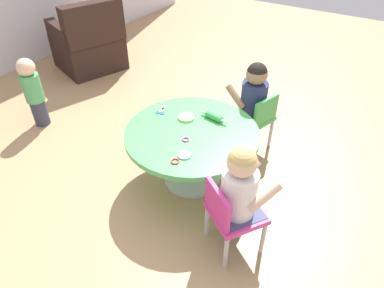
# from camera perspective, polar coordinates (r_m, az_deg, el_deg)

# --- Properties ---
(ground_plane) EXTENTS (10.00, 10.00, 0.00)m
(ground_plane) POSITION_cam_1_polar(r_m,az_deg,el_deg) (2.74, 0.00, -5.78)
(ground_plane) COLOR tan
(craft_table) EXTENTS (0.97, 0.97, 0.47)m
(craft_table) POSITION_cam_1_polar(r_m,az_deg,el_deg) (2.50, 0.00, 0.32)
(craft_table) COLOR silver
(craft_table) RESTS_ON ground
(child_chair_left) EXTENTS (0.42, 0.42, 0.54)m
(child_chair_left) POSITION_cam_1_polar(r_m,az_deg,el_deg) (2.10, 6.58, -11.41)
(child_chair_left) COLOR #B7B7BC
(child_chair_left) RESTS_ON ground
(seated_child_left) EXTENTS (0.44, 0.42, 0.51)m
(seated_child_left) POSITION_cam_1_polar(r_m,az_deg,el_deg) (1.95, 8.08, -6.67)
(seated_child_left) COLOR #3F4772
(seated_child_left) RESTS_ON ground
(child_chair_right) EXTENTS (0.37, 0.37, 0.54)m
(child_chair_right) POSITION_cam_1_polar(r_m,az_deg,el_deg) (2.92, 10.42, 4.26)
(child_chair_right) COLOR #B7B7BC
(child_chair_right) RESTS_ON ground
(seated_child_right) EXTENTS (0.36, 0.41, 0.51)m
(seated_child_right) POSITION_cam_1_polar(r_m,az_deg,el_deg) (2.83, 10.31, 8.43)
(seated_child_right) COLOR #3F4772
(seated_child_right) RESTS_ON ground
(armchair_dark) EXTENTS (0.89, 0.91, 0.85)m
(armchair_dark) POSITION_cam_1_polar(r_m,az_deg,el_deg) (4.50, -16.77, 15.63)
(armchair_dark) COLOR black
(armchair_dark) RESTS_ON ground
(toddler_standing) EXTENTS (0.17, 0.17, 0.67)m
(toddler_standing) POSITION_cam_1_polar(r_m,az_deg,el_deg) (3.49, -25.01, 8.07)
(toddler_standing) COLOR #33384C
(toddler_standing) RESTS_ON ground
(rolling_pin) EXTENTS (0.07, 0.23, 0.05)m
(rolling_pin) POSITION_cam_1_polar(r_m,az_deg,el_deg) (2.56, 3.69, 4.56)
(rolling_pin) COLOR green
(rolling_pin) RESTS_ON craft_table
(craft_scissors) EXTENTS (0.14, 0.09, 0.01)m
(craft_scissors) POSITION_cam_1_polar(r_m,az_deg,el_deg) (2.67, -5.16, 5.49)
(craft_scissors) COLOR silver
(craft_scissors) RESTS_ON craft_table
(playdough_blob_0) EXTENTS (0.09, 0.09, 0.01)m
(playdough_blob_0) POSITION_cam_1_polar(r_m,az_deg,el_deg) (2.22, -1.26, -1.84)
(playdough_blob_0) COLOR #8CCCF2
(playdough_blob_0) RESTS_ON craft_table
(playdough_blob_1) EXTENTS (0.13, 0.13, 0.02)m
(playdough_blob_1) POSITION_cam_1_polar(r_m,az_deg,el_deg) (2.58, -0.99, 4.47)
(playdough_blob_1) COLOR #B2E58C
(playdough_blob_1) RESTS_ON craft_table
(cookie_cutter_0) EXTENTS (0.05, 0.05, 0.01)m
(cookie_cutter_0) POSITION_cam_1_polar(r_m,az_deg,el_deg) (2.36, -1.06, 0.77)
(cookie_cutter_0) COLOR #D83FA5
(cookie_cutter_0) RESTS_ON craft_table
(cookie_cutter_1) EXTENTS (0.06, 0.06, 0.01)m
(cookie_cutter_1) POSITION_cam_1_polar(r_m,az_deg,el_deg) (2.18, -2.84, -2.90)
(cookie_cutter_1) COLOR red
(cookie_cutter_1) RESTS_ON craft_table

